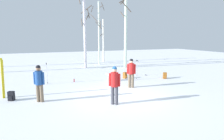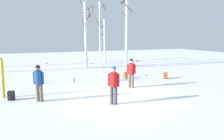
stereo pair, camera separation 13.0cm
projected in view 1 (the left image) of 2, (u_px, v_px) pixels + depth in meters
The scene contains 17 objects.
ground_plane at pixel (119, 97), 9.43m from camera, with size 60.00×60.00×0.00m, color white.
person_0 at pixel (131, 71), 11.08m from camera, with size 0.47×0.34×1.72m.
person_1 at pixel (114, 83), 8.29m from camera, with size 0.44×0.34×1.72m.
person_2 at pixel (39, 81), 8.62m from camera, with size 0.46×0.34×1.72m.
dog at pixel (112, 75), 12.83m from camera, with size 0.72×0.61×0.57m.
ski_pair_planted_0 at pixel (3, 78), 9.17m from camera, with size 0.16×0.15×1.97m.
ski_pair_lying_0 at pixel (146, 75), 14.78m from camera, with size 1.70×0.69×0.05m.
ski_poles_0 at pixel (47, 73), 11.98m from camera, with size 0.07×0.24×1.36m.
ski_poles_1 at pixel (137, 69), 13.16m from camera, with size 0.07×0.22×1.40m.
backpack_0 at pixel (125, 75), 13.72m from camera, with size 0.32×0.34×0.44m.
backpack_1 at pixel (11, 96), 8.92m from camera, with size 0.32×0.34×0.44m.
backpack_2 at pixel (165, 76), 13.62m from camera, with size 0.33×0.34×0.44m.
water_bottle_0 at pixel (74, 80), 12.65m from camera, with size 0.06×0.06×0.21m.
birch_tree_2 at pixel (85, 32), 17.93m from camera, with size 1.31×1.37×6.97m.
birch_tree_3 at pixel (99, 32), 20.07m from camera, with size 1.62×1.78×6.57m.
birch_tree_4 at pixel (103, 40), 22.67m from camera, with size 0.83×1.09×5.02m.
birch_tree_5 at pixel (126, 31), 18.07m from camera, with size 0.98×1.17×6.76m.
Camera 1 is at (-3.76, -8.24, 2.96)m, focal length 30.47 mm.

